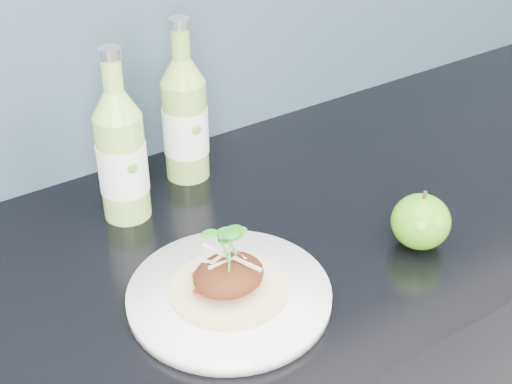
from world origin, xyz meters
TOP-DOWN VIEW (x-y plane):
  - dinner_plate at (-0.10, 1.60)m, footprint 0.30×0.30m
  - pork_taco at (-0.10, 1.60)m, footprint 0.15×0.15m
  - green_apple at (0.18, 1.55)m, footprint 0.10×0.10m
  - cider_bottle_left at (-0.12, 1.84)m, footprint 0.09×0.09m
  - cider_bottle_right at (0.00, 1.89)m, footprint 0.09×0.09m

SIDE VIEW (x-z plane):
  - dinner_plate at x=-0.10m, z-range 0.90..0.92m
  - green_apple at x=0.18m, z-range 0.90..0.98m
  - pork_taco at x=-0.10m, z-range 0.90..0.99m
  - cider_bottle_left at x=-0.12m, z-range 0.87..1.13m
  - cider_bottle_right at x=0.00m, z-range 0.87..1.13m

